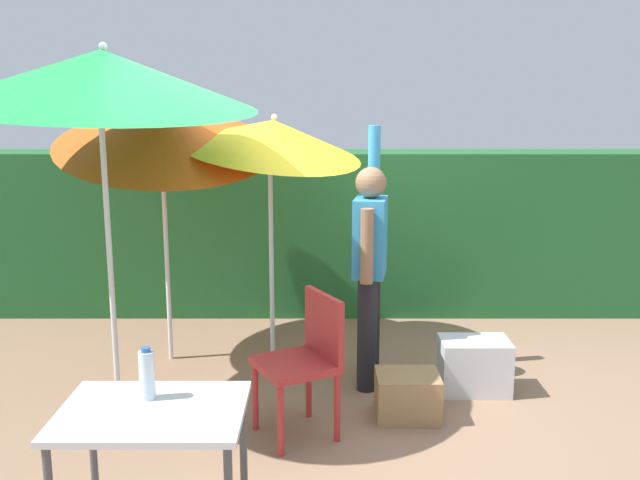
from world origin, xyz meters
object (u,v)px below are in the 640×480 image
cooler_box (474,366)px  bottle_water (147,375)px  crate_cardboard (407,396)px  folding_table (153,429)px  person_vendor (370,259)px  chair_plastic (306,356)px  umbrella_orange (272,137)px  umbrella_rainbow (167,128)px  umbrella_yellow (102,78)px

cooler_box → bottle_water: bearing=-136.5°
crate_cardboard → folding_table: size_ratio=0.52×
person_vendor → chair_plastic: bearing=-119.2°
umbrella_orange → person_vendor: 1.22m
umbrella_rainbow → chair_plastic: (1.08, -1.28, -1.34)m
cooler_box → crate_cardboard: bearing=-141.6°
umbrella_orange → bottle_water: 2.63m
chair_plastic → folding_table: 1.41m
person_vendor → cooler_box: (0.75, -0.16, -0.74)m
bottle_water → umbrella_yellow: bearing=111.6°
umbrella_orange → person_vendor: umbrella_orange is taller
umbrella_rainbow → crate_cardboard: size_ratio=5.58×
chair_plastic → umbrella_rainbow: bearing=130.1°
cooler_box → person_vendor: bearing=167.5°
chair_plastic → bottle_water: bearing=-120.7°
umbrella_yellow → cooler_box: 3.17m
chair_plastic → person_vendor: bearing=60.8°
umbrella_rainbow → cooler_box: umbrella_rainbow is taller
umbrella_orange → umbrella_yellow: (-0.96, -1.02, 0.40)m
umbrella_orange → umbrella_yellow: bearing=-133.1°
umbrella_rainbow → folding_table: 2.83m
umbrella_yellow → folding_table: (0.60, -1.51, -1.53)m
person_vendor → bottle_water: (-1.13, -1.94, -0.07)m
folding_table → bottle_water: size_ratio=3.33×
umbrella_rainbow → folding_table: (0.44, -2.53, -1.20)m
bottle_water → cooler_box: bearing=43.5°
chair_plastic → crate_cardboard: (0.66, 0.22, -0.36)m
umbrella_orange → cooler_box: umbrella_orange is taller
umbrella_orange → chair_plastic: umbrella_orange is taller
umbrella_yellow → bottle_water: (0.56, -1.40, -1.33)m
chair_plastic → bottle_water: size_ratio=3.71×
folding_table → bottle_water: (-0.04, 0.10, 0.21)m
person_vendor → crate_cardboard: bearing=-69.6°
umbrella_rainbow → umbrella_yellow: (-0.16, -1.02, 0.34)m
crate_cardboard → umbrella_rainbow: bearing=148.6°
umbrella_orange → chair_plastic: size_ratio=2.36×
cooler_box → folding_table: (-1.83, -1.88, 0.46)m
folding_table → chair_plastic: bearing=62.9°
bottle_water → chair_plastic: bearing=59.3°
chair_plastic → cooler_box: 1.39m
umbrella_orange → folding_table: size_ratio=2.62×
folding_table → umbrella_orange: bearing=81.9°
crate_cardboard → cooler_box: bearing=38.4°
umbrella_yellow → person_vendor: (1.68, 0.54, -1.25)m
umbrella_orange → crate_cardboard: bearing=-48.6°
umbrella_rainbow → bottle_water: umbrella_rainbow is taller
umbrella_yellow → chair_plastic: 2.10m
umbrella_rainbow → cooler_box: (2.27, -0.65, -1.66)m
umbrella_orange → cooler_box: (1.47, -0.65, -1.59)m
umbrella_yellow → chair_plastic: size_ratio=2.81×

